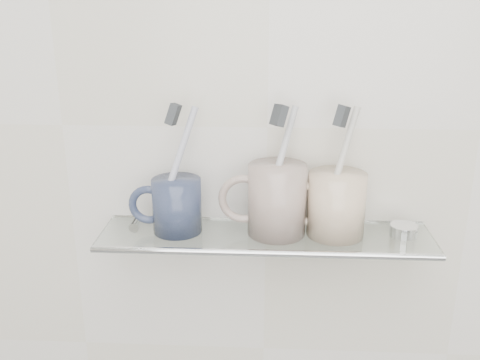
# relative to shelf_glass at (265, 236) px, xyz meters

# --- Properties ---
(wall_back) EXTENTS (2.50, 0.00, 2.50)m
(wall_back) POSITION_rel_shelf_glass_xyz_m (0.00, 0.06, 0.15)
(wall_back) COLOR silver
(wall_back) RESTS_ON ground
(shelf_glass) EXTENTS (0.50, 0.12, 0.01)m
(shelf_glass) POSITION_rel_shelf_glass_xyz_m (0.00, 0.00, 0.00)
(shelf_glass) COLOR silver
(shelf_glass) RESTS_ON wall_back
(shelf_rail) EXTENTS (0.50, 0.01, 0.01)m
(shelf_rail) POSITION_rel_shelf_glass_xyz_m (0.00, -0.06, 0.00)
(shelf_rail) COLOR silver
(shelf_rail) RESTS_ON shelf_glass
(bracket_left) EXTENTS (0.02, 0.03, 0.02)m
(bracket_left) POSITION_rel_shelf_glass_xyz_m (-0.21, 0.05, -0.01)
(bracket_left) COLOR silver
(bracket_left) RESTS_ON wall_back
(bracket_right) EXTENTS (0.02, 0.03, 0.02)m
(bracket_right) POSITION_rel_shelf_glass_xyz_m (0.21, 0.05, -0.01)
(bracket_right) COLOR silver
(bracket_right) RESTS_ON wall_back
(mug_left) EXTENTS (0.09, 0.09, 0.08)m
(mug_left) POSITION_rel_shelf_glass_xyz_m (-0.13, 0.00, 0.05)
(mug_left) COLOR #1E273D
(mug_left) RESTS_ON shelf_glass
(mug_left_handle) EXTENTS (0.06, 0.01, 0.06)m
(mug_left_handle) POSITION_rel_shelf_glass_xyz_m (-0.18, 0.00, 0.05)
(mug_left_handle) COLOR #1E273D
(mug_left_handle) RESTS_ON mug_left
(toothbrush_left) EXTENTS (0.07, 0.03, 0.18)m
(toothbrush_left) POSITION_rel_shelf_glass_xyz_m (-0.13, 0.00, 0.10)
(toothbrush_left) COLOR silver
(toothbrush_left) RESTS_ON mug_left
(bristles_left) EXTENTS (0.02, 0.03, 0.04)m
(bristles_left) POSITION_rel_shelf_glass_xyz_m (-0.13, 0.00, 0.19)
(bristles_left) COLOR #2E3235
(bristles_left) RESTS_ON toothbrush_left
(mug_center) EXTENTS (0.10, 0.10, 0.11)m
(mug_center) POSITION_rel_shelf_glass_xyz_m (0.02, 0.00, 0.06)
(mug_center) COLOR silver
(mug_center) RESTS_ON shelf_glass
(mug_center_handle) EXTENTS (0.08, 0.01, 0.08)m
(mug_center_handle) POSITION_rel_shelf_glass_xyz_m (-0.03, 0.00, 0.06)
(mug_center_handle) COLOR silver
(mug_center_handle) RESTS_ON mug_center
(toothbrush_center) EXTENTS (0.06, 0.06, 0.18)m
(toothbrush_center) POSITION_rel_shelf_glass_xyz_m (0.02, 0.00, 0.10)
(toothbrush_center) COLOR #B5B5B5
(toothbrush_center) RESTS_ON mug_center
(bristles_center) EXTENTS (0.03, 0.03, 0.03)m
(bristles_center) POSITION_rel_shelf_glass_xyz_m (0.02, 0.00, 0.19)
(bristles_center) COLOR #2E3235
(bristles_center) RESTS_ON toothbrush_center
(mug_right) EXTENTS (0.11, 0.11, 0.10)m
(mug_right) POSITION_rel_shelf_glass_xyz_m (0.10, 0.00, 0.05)
(mug_right) COLOR beige
(mug_right) RESTS_ON shelf_glass
(mug_right_handle) EXTENTS (0.07, 0.01, 0.07)m
(mug_right_handle) POSITION_rel_shelf_glass_xyz_m (0.06, 0.00, 0.05)
(mug_right_handle) COLOR beige
(mug_right_handle) RESTS_ON mug_right
(toothbrush_right) EXTENTS (0.06, 0.04, 0.19)m
(toothbrush_right) POSITION_rel_shelf_glass_xyz_m (0.10, 0.00, 0.10)
(toothbrush_right) COLOR beige
(toothbrush_right) RESTS_ON mug_right
(bristles_right) EXTENTS (0.03, 0.03, 0.04)m
(bristles_right) POSITION_rel_shelf_glass_xyz_m (0.10, 0.00, 0.19)
(bristles_right) COLOR #2E3235
(bristles_right) RESTS_ON toothbrush_right
(chrome_cap) EXTENTS (0.04, 0.04, 0.02)m
(chrome_cap) POSITION_rel_shelf_glass_xyz_m (0.21, 0.00, 0.01)
(chrome_cap) COLOR silver
(chrome_cap) RESTS_ON shelf_glass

